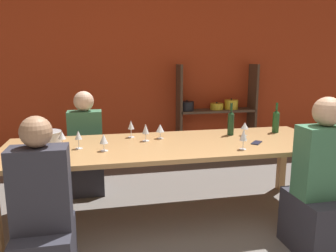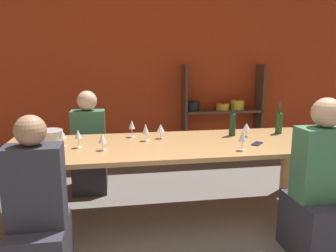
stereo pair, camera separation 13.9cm
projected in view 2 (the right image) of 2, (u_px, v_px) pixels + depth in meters
The scene contains 18 objects.
wall_back_red at pixel (147, 73), 5.01m from camera, with size 8.80×0.06×2.70m.
shelf_unit at pixel (220, 127), 5.17m from camera, with size 1.25×0.30×1.48m.
dining_table at pixel (170, 150), 3.14m from camera, with size 3.10×1.04×0.76m.
mixing_bowl at pixel (50, 135), 3.19m from camera, with size 0.26×0.26×0.12m.
wine_bottle_green at pixel (279, 122), 3.53m from camera, with size 0.07×0.07×0.33m.
wine_bottle_dark at pixel (232, 123), 3.43m from camera, with size 0.07×0.07×0.34m.
wine_glass_empty_a at pixel (161, 128), 3.31m from camera, with size 0.08×0.08×0.15m.
wine_glass_empty_b at pixel (102, 139), 2.87m from camera, with size 0.07×0.07×0.15m.
wine_glass_empty_c at pixel (146, 129), 3.21m from camera, with size 0.07×0.07×0.17m.
wine_glass_white_a at pixel (78, 135), 2.96m from camera, with size 0.06×0.06×0.17m.
wine_glass_red_a at pixel (62, 135), 3.00m from camera, with size 0.07×0.07×0.15m.
wine_glass_empty_d at pixel (243, 136), 2.87m from camera, with size 0.07×0.07×0.18m.
wine_glass_white_b at pixel (246, 127), 3.40m from camera, with size 0.08×0.08×0.14m.
wine_glass_white_c at pixel (132, 125), 3.37m from camera, with size 0.07×0.07×0.18m.
cell_phone at pixel (257, 144), 3.10m from camera, with size 0.15×0.16×0.01m.
person_near_a at pixel (318, 199), 2.56m from camera, with size 0.40×0.50×1.27m.
person_far_a at pixel (90, 153), 3.91m from camera, with size 0.39×0.49×1.20m.
person_near_b at pixel (39, 226), 2.20m from camera, with size 0.37×0.46×1.21m.
Camera 2 is at (-0.50, -1.23, 1.55)m, focal length 35.00 mm.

